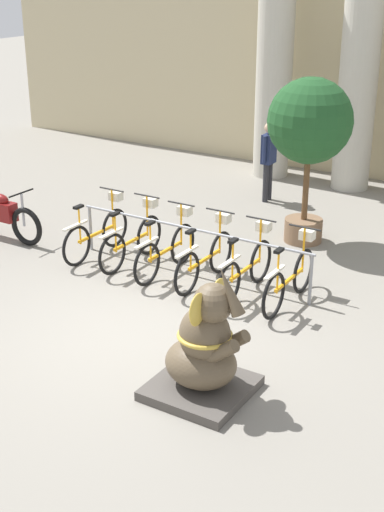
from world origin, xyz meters
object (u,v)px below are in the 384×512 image
elephant_statue (204,351)px  potted_tree (310,128)px  bicycle_0 (98,232)px  person_pedestrian (269,155)px  bicycle_5 (290,277)px  bicycle_2 (167,249)px  bicycle_1 (133,239)px  bicycle_3 (206,257)px  bicycle_4 (247,267)px

elephant_statue → potted_tree: bearing=101.3°
bicycle_0 → person_pedestrian: bearing=75.4°
bicycle_5 → elephant_statue: size_ratio=1.02×
bicycle_5 → potted_tree: 2.94m
bicycle_2 → elephant_statue: bearing=-49.2°
bicycle_0 → bicycle_1: 0.68m
bicycle_1 → bicycle_3: bearing=-1.2°
bicycle_0 → bicycle_3: bearing=-0.1°
bicycle_2 → potted_tree: potted_tree is taller
elephant_statue → bicycle_5: bearing=93.4°
bicycle_3 → potted_tree: 2.87m
bicycle_4 → bicycle_0: bearing=179.9°
bicycle_1 → potted_tree: bearing=50.7°
bicycle_4 → bicycle_5: 0.68m
bicycle_1 → bicycle_5: size_ratio=1.00×
bicycle_3 → bicycle_4: same height
bicycle_0 → bicycle_5: 3.40m
bicycle_1 → person_pedestrian: (0.37, 4.01, 0.54)m
bicycle_0 → bicycle_3: same height
bicycle_3 → person_pedestrian: bearing=103.7°
bicycle_1 → bicycle_5: 2.72m
bicycle_1 → bicycle_3: 1.36m
person_pedestrian → bicycle_2: bearing=-85.7°
bicycle_0 → person_pedestrian: person_pedestrian is taller
bicycle_1 → bicycle_4: 2.04m
bicycle_5 → bicycle_4: bearing=-179.5°
bicycle_2 → potted_tree: (1.22, 2.37, 1.56)m
bicycle_4 → potted_tree: (-0.14, 2.35, 1.56)m
bicycle_5 → person_pedestrian: person_pedestrian is taller
bicycle_0 → bicycle_5: bearing=0.0°
bicycle_0 → bicycle_2: bearing=-1.0°
bicycle_2 → bicycle_4: size_ratio=1.00×
bicycle_2 → potted_tree: size_ratio=0.59×
bicycle_3 → bicycle_1: bearing=178.8°
bicycle_0 → bicycle_4: size_ratio=1.00×
bicycle_2 → bicycle_5: 2.04m
bicycle_5 → potted_tree: (-0.83, 2.35, 1.56)m
bicycle_0 → bicycle_4: bearing=-0.1°
elephant_statue → potted_tree: potted_tree is taller
elephant_statue → potted_tree: (-0.98, 4.91, 1.42)m
bicycle_3 → bicycle_2: bearing=-178.3°
bicycle_4 → person_pedestrian: size_ratio=1.03×
bicycle_2 → bicycle_5: (2.04, 0.02, 0.00)m
bicycle_0 → bicycle_2: same height
bicycle_1 → elephant_statue: size_ratio=1.02×
bicycle_1 → person_pedestrian: bearing=84.7°
bicycle_0 → person_pedestrian: (1.05, 4.04, 0.54)m
bicycle_2 → elephant_statue: elephant_statue is taller
bicycle_2 → person_pedestrian: bearing=94.3°
bicycle_3 → potted_tree: potted_tree is taller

